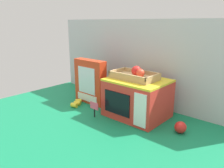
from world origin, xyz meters
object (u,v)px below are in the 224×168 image
object	(u,v)px
food_groups_crate	(135,75)
loose_toy_apple	(180,127)
loose_toy_banana	(77,103)
toy_microwave	(137,98)
price_sign	(94,107)
cookie_set_box	(90,82)

from	to	relation	value
food_groups_crate	loose_toy_apple	size ratio (longest dim) A/B	4.39
loose_toy_banana	loose_toy_apple	xyz separation A→B (m)	(0.76, 0.11, 0.02)
toy_microwave	loose_toy_apple	world-z (taller)	toy_microwave
loose_toy_banana	loose_toy_apple	bearing A→B (deg)	8.31
loose_toy_banana	price_sign	bearing A→B (deg)	-13.54
toy_microwave	price_sign	bearing A→B (deg)	-133.26
loose_toy_apple	food_groups_crate	bearing A→B (deg)	175.38
loose_toy_banana	loose_toy_apple	world-z (taller)	loose_toy_apple
price_sign	loose_toy_banana	distance (m)	0.26
food_groups_crate	loose_toy_banana	xyz separation A→B (m)	(-0.42, -0.14, -0.25)
food_groups_crate	loose_toy_apple	xyz separation A→B (m)	(0.34, -0.03, -0.24)
cookie_set_box	loose_toy_banana	bearing A→B (deg)	-106.26
price_sign	toy_microwave	bearing A→B (deg)	46.74
loose_toy_apple	loose_toy_banana	bearing A→B (deg)	-171.69
cookie_set_box	food_groups_crate	bearing A→B (deg)	4.02
toy_microwave	loose_toy_apple	bearing A→B (deg)	-5.43
cookie_set_box	price_sign	size ratio (longest dim) A/B	3.27
food_groups_crate	price_sign	distance (m)	0.33
food_groups_crate	price_sign	size ratio (longest dim) A/B	2.89
toy_microwave	loose_toy_apple	distance (m)	0.33
loose_toy_banana	loose_toy_apple	distance (m)	0.77
toy_microwave	cookie_set_box	bearing A→B (deg)	-175.76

